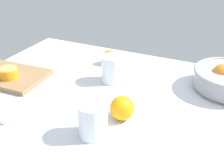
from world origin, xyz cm
name	(u,v)px	position (x,y,z in cm)	size (l,w,h in cm)	color
ground_plane	(119,111)	(0.00, 0.00, -1.50)	(133.18, 99.63, 3.00)	silver
juice_glass	(93,122)	(-1.14, -17.30, 4.69)	(8.94, 8.94, 10.89)	white
second_glass	(113,70)	(-10.72, 17.45, 4.90)	(9.06, 9.06, 10.94)	white
cutting_board	(6,75)	(-52.87, 1.10, 1.05)	(33.39, 21.02, 2.10)	olive
orange_half_0	(8,73)	(-48.64, -1.27, 4.15)	(7.80, 7.80, 4.17)	orange
loose_orange_0	(110,57)	(-19.31, 32.47, 3.26)	(6.53, 6.53, 6.53)	orange
loose_orange_4	(122,108)	(3.39, -5.67, 4.08)	(8.16, 8.16, 8.16)	orange
spoon	(12,114)	(-31.07, -19.55, 0.42)	(5.00, 17.87, 1.00)	silver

